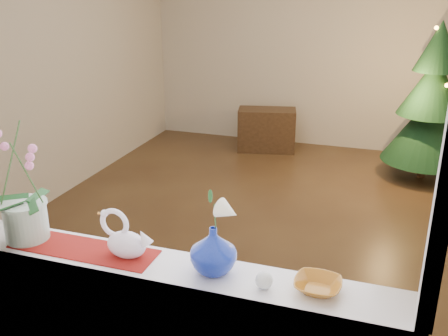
# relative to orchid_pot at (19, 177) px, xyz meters

# --- Properties ---
(ground) EXTENTS (5.00, 5.00, 0.00)m
(ground) POSITION_rel_orchid_pot_xyz_m (0.68, 2.37, -1.24)
(ground) COLOR #342215
(ground) RESTS_ON ground
(wall_back) EXTENTS (4.50, 0.10, 2.70)m
(wall_back) POSITION_rel_orchid_pot_xyz_m (0.68, 4.87, 0.11)
(wall_back) COLOR #BDB4A5
(wall_back) RESTS_ON ground
(wall_front) EXTENTS (4.50, 0.10, 2.70)m
(wall_front) POSITION_rel_orchid_pot_xyz_m (0.68, -0.13, 0.11)
(wall_front) COLOR #BDB4A5
(wall_front) RESTS_ON ground
(wall_left) EXTENTS (0.10, 5.00, 2.70)m
(wall_left) POSITION_rel_orchid_pot_xyz_m (-1.57, 2.37, 0.11)
(wall_left) COLOR #BDB4A5
(wall_left) RESTS_ON ground
(windowsill) EXTENTS (2.20, 0.26, 0.04)m
(windowsill) POSITION_rel_orchid_pot_xyz_m (0.68, -0.00, -0.34)
(windowsill) COLOR white
(windowsill) RESTS_ON window_apron
(window_frame) EXTENTS (2.22, 0.06, 1.60)m
(window_frame) POSITION_rel_orchid_pot_xyz_m (0.68, -0.10, 0.46)
(window_frame) COLOR white
(window_frame) RESTS_ON windowsill
(runner) EXTENTS (0.70, 0.20, 0.01)m
(runner) POSITION_rel_orchid_pot_xyz_m (0.30, -0.00, -0.31)
(runner) COLOR maroon
(runner) RESTS_ON windowsill
(orchid_pot) EXTENTS (0.24, 0.24, 0.64)m
(orchid_pot) POSITION_rel_orchid_pot_xyz_m (0.00, 0.00, 0.00)
(orchid_pot) COLOR silver
(orchid_pot) RESTS_ON windowsill
(swan) EXTENTS (0.27, 0.19, 0.21)m
(swan) POSITION_rel_orchid_pot_xyz_m (0.53, 0.01, -0.21)
(swan) COLOR white
(swan) RESTS_ON windowsill
(blue_vase) EXTENTS (0.29, 0.29, 0.24)m
(blue_vase) POSITION_rel_orchid_pot_xyz_m (0.93, 0.01, -0.20)
(blue_vase) COLOR navy
(blue_vase) RESTS_ON windowsill
(lily) EXTENTS (0.13, 0.08, 0.18)m
(lily) POSITION_rel_orchid_pot_xyz_m (0.93, 0.01, 0.01)
(lily) COLOR white
(lily) RESTS_ON blue_vase
(paperweight) EXTENTS (0.07, 0.07, 0.07)m
(paperweight) POSITION_rel_orchid_pot_xyz_m (1.17, -0.04, -0.28)
(paperweight) COLOR silver
(paperweight) RESTS_ON windowsill
(amber_dish) EXTENTS (0.17, 0.17, 0.04)m
(amber_dish) POSITION_rel_orchid_pot_xyz_m (1.38, 0.01, -0.30)
(amber_dish) COLOR #A7661B
(amber_dish) RESTS_ON windowsill
(xmas_tree) EXTENTS (1.23, 1.23, 1.72)m
(xmas_tree) POSITION_rel_orchid_pot_xyz_m (2.01, 4.03, -0.38)
(xmas_tree) COLOR black
(xmas_tree) RESTS_ON ground
(side_table) EXTENTS (0.80, 0.52, 0.55)m
(side_table) POSITION_rel_orchid_pot_xyz_m (0.10, 4.41, -0.96)
(side_table) COLOR black
(side_table) RESTS_ON ground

